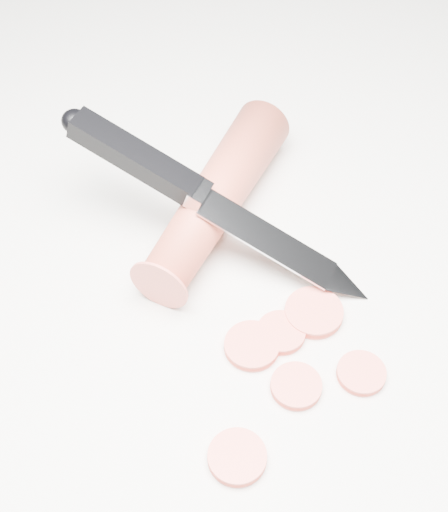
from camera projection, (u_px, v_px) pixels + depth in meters
name	position (u px, v px, depth m)	size (l,w,h in m)	color
ground	(251.00, 344.00, 0.47)	(2.40, 2.40, 0.00)	silver
carrot	(217.00, 196.00, 0.53)	(0.04, 0.04, 0.18)	#C2422E
carrot_slice_0	(296.00, 386.00, 0.45)	(0.03, 0.03, 0.01)	#E35748
carrot_slice_1	(237.00, 457.00, 0.42)	(0.04, 0.04, 0.01)	#E35748
carrot_slice_2	(252.00, 346.00, 0.47)	(0.04, 0.04, 0.01)	#E35748
carrot_slice_3	(361.00, 373.00, 0.46)	(0.03, 0.03, 0.01)	#E35748
carrot_slice_4	(281.00, 333.00, 0.47)	(0.03, 0.03, 0.01)	#E35748
carrot_slice_5	(314.00, 313.00, 0.48)	(0.04, 0.04, 0.01)	#E35748
kitchen_knife	(216.00, 202.00, 0.49)	(0.17, 0.21, 0.09)	#B8BBBF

